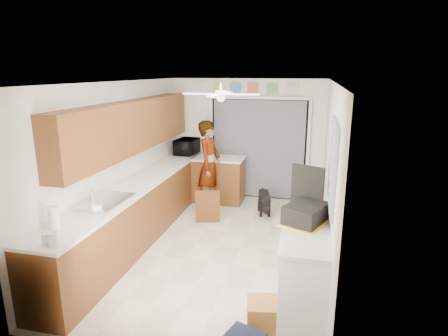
# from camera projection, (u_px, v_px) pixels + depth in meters

# --- Properties ---
(floor) EXTENTS (5.00, 5.00, 0.00)m
(floor) POSITION_uv_depth(u_px,v_px,m) (218.00, 245.00, 5.87)
(floor) COLOR beige
(floor) RESTS_ON ground
(ceiling) EXTENTS (5.00, 5.00, 0.00)m
(ceiling) POSITION_uv_depth(u_px,v_px,m) (217.00, 82.00, 5.24)
(ceiling) COLOR white
(ceiling) RESTS_ON ground
(wall_back) EXTENTS (3.20, 0.00, 3.20)m
(wall_back) POSITION_uv_depth(u_px,v_px,m) (247.00, 139.00, 7.91)
(wall_back) COLOR white
(wall_back) RESTS_ON ground
(wall_front) EXTENTS (3.20, 0.00, 3.20)m
(wall_front) POSITION_uv_depth(u_px,v_px,m) (145.00, 240.00, 3.21)
(wall_front) COLOR white
(wall_front) RESTS_ON ground
(wall_left) EXTENTS (0.00, 5.00, 5.00)m
(wall_left) POSITION_uv_depth(u_px,v_px,m) (120.00, 162.00, 5.92)
(wall_left) COLOR white
(wall_left) RESTS_ON ground
(wall_right) EXTENTS (0.00, 5.00, 5.00)m
(wall_right) POSITION_uv_depth(u_px,v_px,m) (329.00, 175.00, 5.20)
(wall_right) COLOR white
(wall_right) RESTS_ON ground
(left_base_cabinets) EXTENTS (0.60, 4.80, 0.90)m
(left_base_cabinets) POSITION_uv_depth(u_px,v_px,m) (140.00, 211.00, 6.05)
(left_base_cabinets) COLOR brown
(left_base_cabinets) RESTS_ON floor
(left_countertop) EXTENTS (0.62, 4.80, 0.04)m
(left_countertop) POSITION_uv_depth(u_px,v_px,m) (139.00, 183.00, 5.93)
(left_countertop) COLOR white
(left_countertop) RESTS_ON left_base_cabinets
(upper_cabinets) EXTENTS (0.32, 4.00, 0.80)m
(upper_cabinets) POSITION_uv_depth(u_px,v_px,m) (133.00, 126.00, 5.93)
(upper_cabinets) COLOR brown
(upper_cabinets) RESTS_ON wall_left
(sink_basin) EXTENTS (0.50, 0.76, 0.06)m
(sink_basin) POSITION_uv_depth(u_px,v_px,m) (106.00, 202.00, 4.98)
(sink_basin) COLOR silver
(sink_basin) RESTS_ON left_countertop
(faucet) EXTENTS (0.03, 0.03, 0.22)m
(faucet) POSITION_uv_depth(u_px,v_px,m) (92.00, 194.00, 5.00)
(faucet) COLOR silver
(faucet) RESTS_ON left_countertop
(peninsula_base) EXTENTS (1.00, 0.60, 0.90)m
(peninsula_base) POSITION_uv_depth(u_px,v_px,m) (219.00, 180.00, 7.76)
(peninsula_base) COLOR brown
(peninsula_base) RESTS_ON floor
(peninsula_top) EXTENTS (1.04, 0.64, 0.04)m
(peninsula_top) POSITION_uv_depth(u_px,v_px,m) (219.00, 158.00, 7.64)
(peninsula_top) COLOR white
(peninsula_top) RESTS_ON peninsula_base
(back_opening_recess) EXTENTS (2.00, 0.06, 2.10)m
(back_opening_recess) POSITION_uv_depth(u_px,v_px,m) (258.00, 149.00, 7.88)
(back_opening_recess) COLOR black
(back_opening_recess) RESTS_ON wall_back
(curtain_panel) EXTENTS (1.90, 0.03, 2.05)m
(curtain_panel) POSITION_uv_depth(u_px,v_px,m) (258.00, 150.00, 7.84)
(curtain_panel) COLOR slate
(curtain_panel) RESTS_ON wall_back
(door_trim_left) EXTENTS (0.06, 0.04, 2.10)m
(door_trim_left) POSITION_uv_depth(u_px,v_px,m) (211.00, 147.00, 8.08)
(door_trim_left) COLOR white
(door_trim_left) RESTS_ON wall_back
(door_trim_right) EXTENTS (0.06, 0.04, 2.10)m
(door_trim_right) POSITION_uv_depth(u_px,v_px,m) (308.00, 152.00, 7.62)
(door_trim_right) COLOR white
(door_trim_right) RESTS_ON wall_back
(door_trim_head) EXTENTS (2.10, 0.04, 0.06)m
(door_trim_head) POSITION_uv_depth(u_px,v_px,m) (259.00, 98.00, 7.58)
(door_trim_head) COLOR white
(door_trim_head) RESTS_ON wall_back
(header_frame_0) EXTENTS (0.22, 0.02, 0.22)m
(header_frame_0) POSITION_uv_depth(u_px,v_px,m) (219.00, 88.00, 7.75)
(header_frame_0) COLOR #DBD949
(header_frame_0) RESTS_ON wall_back
(header_frame_1) EXTENTS (0.22, 0.02, 0.22)m
(header_frame_1) POSITION_uv_depth(u_px,v_px,m) (236.00, 88.00, 7.67)
(header_frame_1) COLOR #4C8DCC
(header_frame_1) RESTS_ON wall_back
(header_frame_2) EXTENTS (0.22, 0.02, 0.22)m
(header_frame_2) POSITION_uv_depth(u_px,v_px,m) (253.00, 89.00, 7.59)
(header_frame_2) COLOR #D85A51
(header_frame_2) RESTS_ON wall_back
(header_frame_3) EXTENTS (0.22, 0.02, 0.22)m
(header_frame_3) POSITION_uv_depth(u_px,v_px,m) (272.00, 89.00, 7.50)
(header_frame_3) COLOR #60A65E
(header_frame_3) RESTS_ON wall_back
(header_frame_4) EXTENTS (0.22, 0.02, 0.22)m
(header_frame_4) POSITION_uv_depth(u_px,v_px,m) (292.00, 89.00, 7.41)
(header_frame_4) COLOR beige
(header_frame_4) RESTS_ON wall_back
(route66_sign) EXTENTS (0.22, 0.02, 0.26)m
(route66_sign) POSITION_uv_depth(u_px,v_px,m) (203.00, 88.00, 7.83)
(route66_sign) COLOR silver
(route66_sign) RESTS_ON wall_back
(right_counter_base) EXTENTS (0.50, 1.40, 0.90)m
(right_counter_base) POSITION_uv_depth(u_px,v_px,m) (305.00, 267.00, 4.33)
(right_counter_base) COLOR white
(right_counter_base) RESTS_ON floor
(right_counter_top) EXTENTS (0.54, 1.44, 0.04)m
(right_counter_top) POSITION_uv_depth(u_px,v_px,m) (306.00, 230.00, 4.21)
(right_counter_top) COLOR white
(right_counter_top) RESTS_ON right_counter_base
(abstract_painting) EXTENTS (0.03, 1.15, 0.95)m
(abstract_painting) POSITION_uv_depth(u_px,v_px,m) (333.00, 164.00, 4.16)
(abstract_painting) COLOR #FF5D85
(abstract_painting) RESTS_ON wall_right
(ceiling_fan) EXTENTS (1.14, 1.14, 0.24)m
(ceiling_fan) POSITION_uv_depth(u_px,v_px,m) (221.00, 94.00, 5.48)
(ceiling_fan) COLOR white
(ceiling_fan) RESTS_ON ceiling
(microwave) EXTENTS (0.44, 0.60, 0.32)m
(microwave) POSITION_uv_depth(u_px,v_px,m) (187.00, 147.00, 7.89)
(microwave) COLOR black
(microwave) RESTS_ON left_countertop
(cup) EXTENTS (0.16, 0.16, 0.11)m
(cup) POSITION_uv_depth(u_px,v_px,m) (96.00, 209.00, 4.65)
(cup) COLOR white
(cup) RESTS_ON left_countertop
(jar_a) EXTENTS (0.12, 0.12, 0.14)m
(jar_a) POSITION_uv_depth(u_px,v_px,m) (53.00, 239.00, 3.76)
(jar_a) COLOR silver
(jar_a) RESTS_ON left_countertop
(jar_b) EXTENTS (0.10, 0.10, 0.13)m
(jar_b) POSITION_uv_depth(u_px,v_px,m) (46.00, 239.00, 3.78)
(jar_b) COLOR silver
(jar_b) RESTS_ON left_countertop
(paper_towel_roll) EXTENTS (0.14, 0.14, 0.26)m
(paper_towel_roll) POSITION_uv_depth(u_px,v_px,m) (54.00, 218.00, 4.16)
(paper_towel_roll) COLOR white
(paper_towel_roll) RESTS_ON left_countertop
(suitcase) EXTENTS (0.56, 0.62, 0.22)m
(suitcase) POSITION_uv_depth(u_px,v_px,m) (306.00, 213.00, 4.34)
(suitcase) COLOR black
(suitcase) RESTS_ON right_counter_top
(suitcase_rim) EXTENTS (0.64, 0.71, 0.02)m
(suitcase_rim) POSITION_uv_depth(u_px,v_px,m) (305.00, 222.00, 4.37)
(suitcase_rim) COLOR yellow
(suitcase_rim) RESTS_ON suitcase
(suitcase_lid) EXTENTS (0.40, 0.20, 0.50)m
(suitcase_lid) POSITION_uv_depth(u_px,v_px,m) (307.00, 186.00, 4.55)
(suitcase_lid) COLOR black
(suitcase_lid) RESTS_ON suitcase
(cardboard_box) EXTENTS (0.51, 0.42, 0.28)m
(cardboard_box) POSITION_uv_depth(u_px,v_px,m) (268.00, 314.00, 3.99)
(cardboard_box) COLOR #A97035
(cardboard_box) RESTS_ON floor
(cabinet_door_panel) EXTENTS (0.46, 0.26, 0.64)m
(cabinet_door_panel) POSITION_uv_depth(u_px,v_px,m) (208.00, 207.00, 6.61)
(cabinet_door_panel) COLOR brown
(cabinet_door_panel) RESTS_ON floor
(man) EXTENTS (0.46, 0.66, 1.75)m
(man) POSITION_uv_depth(u_px,v_px,m) (209.00, 165.00, 7.24)
(man) COLOR white
(man) RESTS_ON floor
(dog) EXTENTS (0.40, 0.65, 0.48)m
(dog) POSITION_uv_depth(u_px,v_px,m) (264.00, 202.00, 7.10)
(dog) COLOR black
(dog) RESTS_ON floor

